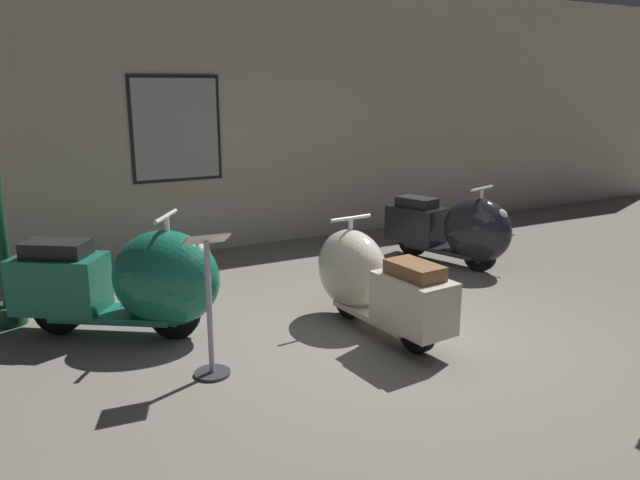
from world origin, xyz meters
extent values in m
plane|color=slate|center=(0.00, 0.00, 0.00)|extent=(60.00, 60.00, 0.00)
cube|color=#BCB29E|center=(0.00, 3.84, 1.79)|extent=(18.00, 0.20, 3.58)
cube|color=black|center=(-0.85, 3.72, 1.64)|extent=(1.15, 0.03, 1.33)
cube|color=#9E9E9E|center=(-0.85, 3.71, 1.64)|extent=(1.07, 0.01, 1.25)
cylinder|color=black|center=(-1.70, 0.99, 0.23)|extent=(0.43, 0.33, 0.45)
cylinder|color=silver|center=(-1.70, 0.99, 0.23)|extent=(0.23, 0.20, 0.20)
cylinder|color=black|center=(-2.59, 1.59, 0.23)|extent=(0.43, 0.33, 0.45)
cylinder|color=silver|center=(-2.59, 1.59, 0.23)|extent=(0.23, 0.20, 0.20)
cube|color=#196B51|center=(-2.14, 1.29, 0.20)|extent=(1.12, 0.94, 0.06)
ellipsoid|color=#196B51|center=(-1.74, 1.02, 0.55)|extent=(1.12, 1.02, 0.86)
cube|color=#196B51|center=(-2.55, 1.57, 0.47)|extent=(0.89, 0.80, 0.50)
cube|color=black|center=(-2.55, 1.57, 0.79)|extent=(0.63, 0.57, 0.14)
sphere|color=silver|center=(-1.48, 0.85, 0.78)|extent=(0.17, 0.17, 0.17)
cylinder|color=silver|center=(-1.72, 1.01, 0.94)|extent=(0.05, 0.05, 0.32)
cylinder|color=silver|center=(-1.72, 1.01, 1.10)|extent=(0.31, 0.43, 0.04)
cube|color=silver|center=(-1.58, 1.26, 0.49)|extent=(0.64, 0.44, 0.03)
cylinder|color=black|center=(-0.09, 0.71, 0.20)|extent=(0.12, 0.41, 0.40)
cylinder|color=silver|center=(-0.09, 0.71, 0.20)|extent=(0.11, 0.19, 0.18)
cylinder|color=black|center=(0.00, -0.25, 0.20)|extent=(0.12, 0.41, 0.40)
cylinder|color=silver|center=(0.00, -0.25, 0.20)|extent=(0.11, 0.19, 0.18)
cube|color=beige|center=(-0.05, 0.23, 0.18)|extent=(0.44, 0.98, 0.05)
ellipsoid|color=beige|center=(-0.08, 0.66, 0.49)|extent=(0.60, 0.89, 0.76)
cube|color=beige|center=(-0.01, -0.21, 0.42)|extent=(0.46, 0.72, 0.44)
cube|color=brown|center=(-0.01, -0.21, 0.70)|extent=(0.32, 0.51, 0.12)
sphere|color=silver|center=(-0.11, 0.94, 0.70)|extent=(0.15, 0.15, 0.15)
cylinder|color=silver|center=(-0.09, 0.69, 0.84)|extent=(0.04, 0.04, 0.28)
cylinder|color=silver|center=(-0.09, 0.69, 0.98)|extent=(0.44, 0.07, 0.03)
cylinder|color=black|center=(2.07, 1.26, 0.21)|extent=(0.20, 0.42, 0.41)
cylinder|color=silver|center=(2.07, 1.26, 0.21)|extent=(0.15, 0.21, 0.19)
cylinder|color=black|center=(1.78, 2.20, 0.21)|extent=(0.20, 0.42, 0.41)
cylinder|color=silver|center=(1.78, 2.20, 0.21)|extent=(0.15, 0.21, 0.19)
cube|color=black|center=(1.93, 1.73, 0.19)|extent=(0.65, 1.05, 0.05)
ellipsoid|color=black|center=(2.06, 1.31, 0.50)|extent=(0.77, 0.99, 0.78)
cube|color=black|center=(1.79, 2.16, 0.43)|extent=(0.60, 0.79, 0.45)
cube|color=black|center=(1.79, 2.16, 0.72)|extent=(0.42, 0.56, 0.12)
sphere|color=silver|center=(2.14, 1.04, 0.72)|extent=(0.15, 0.15, 0.15)
cylinder|color=silver|center=(2.07, 1.28, 0.86)|extent=(0.05, 0.05, 0.29)
cylinder|color=silver|center=(2.07, 1.28, 1.01)|extent=(0.44, 0.17, 0.03)
cube|color=silver|center=(2.31, 1.39, 0.45)|extent=(0.22, 0.67, 0.02)
cylinder|color=#144728|center=(-2.96, 2.05, 0.09)|extent=(0.28, 0.28, 0.18)
cylinder|color=#333338|center=(-1.64, 0.15, 0.01)|extent=(0.28, 0.28, 0.02)
cylinder|color=#A5A5AD|center=(-1.64, 0.15, 0.54)|extent=(0.04, 0.04, 1.04)
cube|color=silver|center=(-1.64, 0.15, 1.08)|extent=(0.34, 0.25, 0.12)
camera|label=1|loc=(-2.97, -4.09, 2.17)|focal=34.57mm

